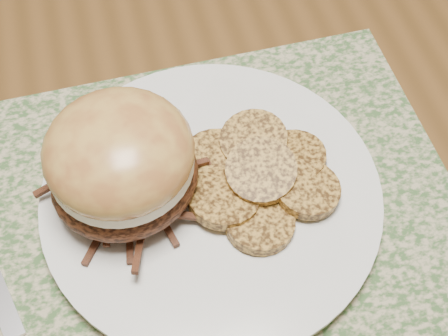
% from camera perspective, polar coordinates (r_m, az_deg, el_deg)
% --- Properties ---
extents(ground, '(3.50, 3.50, 0.00)m').
position_cam_1_polar(ground, '(1.30, -3.33, -10.80)').
color(ground, '#51381B').
rests_on(ground, ground).
extents(dining_table, '(1.50, 0.90, 0.75)m').
position_cam_1_polar(dining_table, '(0.73, -5.94, 9.75)').
color(dining_table, brown).
rests_on(dining_table, ground).
extents(placemat, '(0.45, 0.33, 0.00)m').
position_cam_1_polar(placemat, '(0.51, -3.34, -4.81)').
color(placemat, '#3C5D30').
rests_on(placemat, dining_table).
extents(dinner_plate, '(0.26, 0.26, 0.02)m').
position_cam_1_polar(dinner_plate, '(0.51, -1.16, -2.63)').
color(dinner_plate, white).
rests_on(dinner_plate, placemat).
extents(pork_sandwich, '(0.15, 0.15, 0.09)m').
position_cam_1_polar(pork_sandwich, '(0.47, -9.37, 0.51)').
color(pork_sandwich, black).
rests_on(pork_sandwich, dinner_plate).
extents(roasted_potatoes, '(0.14, 0.14, 0.03)m').
position_cam_1_polar(roasted_potatoes, '(0.50, 3.08, -0.71)').
color(roasted_potatoes, '#B58335').
rests_on(roasted_potatoes, dinner_plate).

